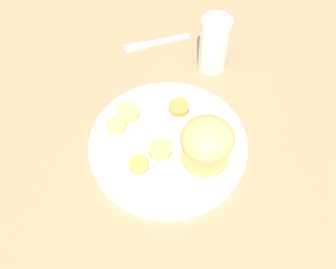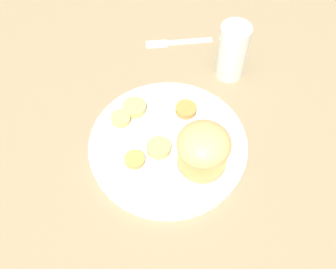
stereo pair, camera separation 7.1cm
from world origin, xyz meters
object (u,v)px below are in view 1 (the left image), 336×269
object	(u,v)px
dinner_plate	(168,144)
drinking_glass	(214,45)
sandwich	(206,141)
fork	(156,42)

from	to	relation	value
dinner_plate	drinking_glass	distance (m)	0.24
dinner_plate	sandwich	xyz separation A→B (m)	(-0.07, 0.02, 0.06)
sandwich	dinner_plate	bearing A→B (deg)	-13.61
sandwich	fork	xyz separation A→B (m)	(0.15, -0.29, -0.07)
sandwich	fork	bearing A→B (deg)	-63.08
dinner_plate	drinking_glass	world-z (taller)	drinking_glass
dinner_plate	sandwich	world-z (taller)	sandwich
dinner_plate	sandwich	bearing A→B (deg)	166.39
sandwich	drinking_glass	xyz separation A→B (m)	(0.01, -0.24, -0.00)
fork	drinking_glass	xyz separation A→B (m)	(-0.14, 0.05, 0.06)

